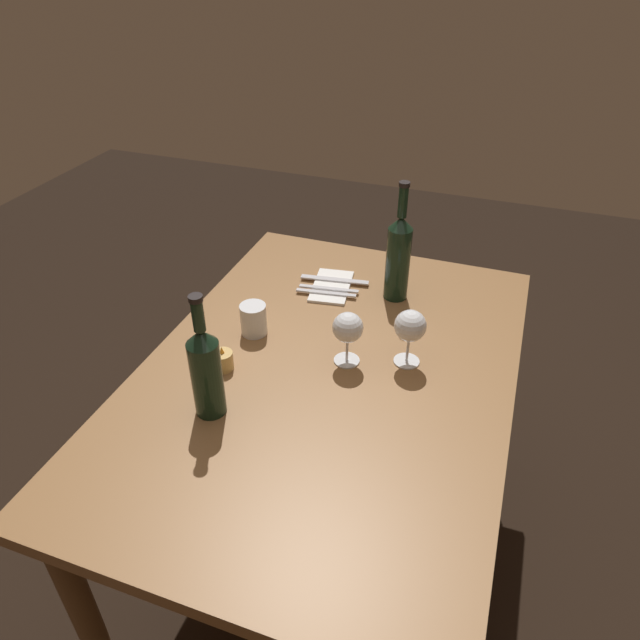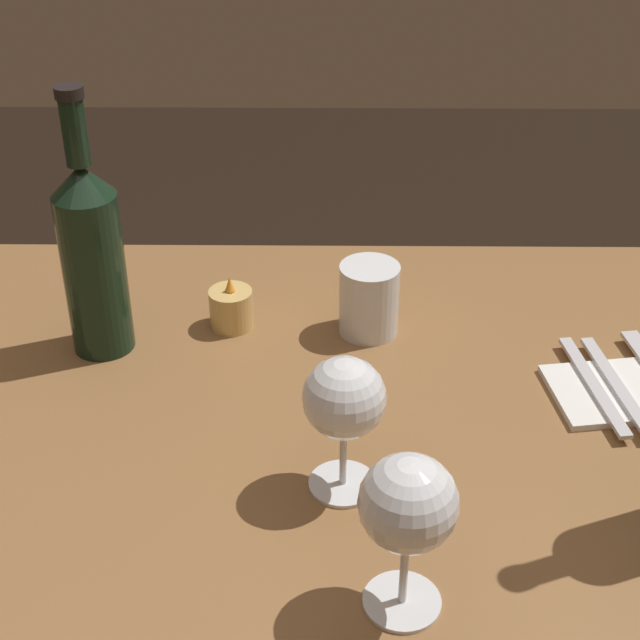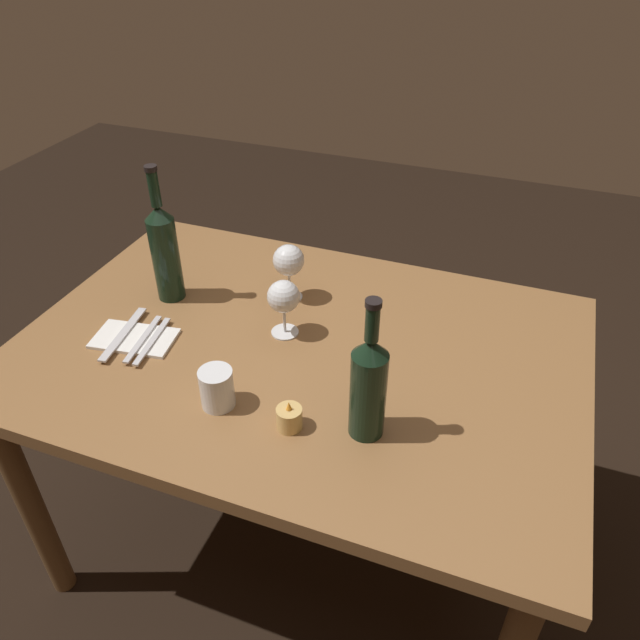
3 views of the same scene
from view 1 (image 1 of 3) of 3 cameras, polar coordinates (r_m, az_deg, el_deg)
The scene contains 12 objects.
ground_plane at distance 2.02m, azimuth 0.54°, elevation -21.19°, with size 6.00×6.00×0.00m, color black.
dining_table at distance 1.52m, azimuth 0.67°, elevation -7.45°, with size 1.30×0.90×0.74m.
wine_glass_left at distance 1.43m, azimuth 2.72°, elevation -0.86°, with size 0.08×0.08×0.14m.
wine_glass_right at distance 1.44m, azimuth 8.76°, elevation -0.70°, with size 0.08×0.08×0.15m.
wine_bottle at distance 1.30m, azimuth -11.05°, elevation -4.74°, with size 0.07×0.07×0.31m.
wine_bottle_second at distance 1.68m, azimuth 7.63°, elevation 6.25°, with size 0.07×0.07×0.36m.
water_tumbler at distance 1.58m, azimuth -6.47°, elevation -0.08°, with size 0.07×0.07×0.09m.
votive_candle at distance 1.47m, azimuth -9.43°, elevation -3.95°, with size 0.05×0.05×0.07m.
folded_napkin at distance 1.78m, azimuth 1.12°, elevation 3.30°, with size 0.20×0.14×0.01m.
fork_inner at distance 1.76m, azimuth 0.86°, elevation 3.07°, with size 0.04×0.18×0.00m.
fork_outer at distance 1.74m, azimuth 0.59°, elevation 2.66°, with size 0.04×0.18×0.00m.
table_knife at distance 1.80m, azimuth 1.43°, elevation 3.94°, with size 0.05×0.21×0.00m.
Camera 1 is at (-1.06, -0.36, 1.68)m, focal length 32.88 mm.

